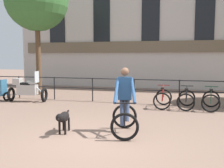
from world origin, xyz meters
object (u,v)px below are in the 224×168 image
(cyclist_with_bike, at_px, (125,104))
(parked_bicycle_near_lamp, at_px, (163,98))
(parked_bicycle_mid_left, at_px, (186,99))
(parked_motorcycle, at_px, (27,89))
(dog, at_px, (63,118))
(parked_bicycle_mid_right, at_px, (211,100))

(cyclist_with_bike, height_order, parked_bicycle_near_lamp, cyclist_with_bike)
(cyclist_with_bike, distance_m, parked_bicycle_mid_left, 4.09)
(parked_motorcycle, bearing_deg, dog, -146.31)
(parked_bicycle_mid_left, distance_m, parked_bicycle_mid_right, 0.88)
(dog, bearing_deg, parked_bicycle_mid_left, 43.89)
(parked_bicycle_near_lamp, bearing_deg, parked_bicycle_mid_right, 179.68)
(parked_motorcycle, distance_m, parked_bicycle_near_lamp, 5.91)
(cyclist_with_bike, height_order, parked_bicycle_mid_right, cyclist_with_bike)
(cyclist_with_bike, distance_m, parked_motorcycle, 6.31)
(cyclist_with_bike, xyz_separation_m, parked_bicycle_near_lamp, (0.71, 3.75, -0.41))
(dog, relative_size, parked_bicycle_mid_right, 0.84)
(dog, distance_m, parked_bicycle_mid_right, 5.81)
(parked_motorcycle, xyz_separation_m, parked_bicycle_near_lamp, (5.91, 0.18, -0.20))
(dog, xyz_separation_m, parked_bicycle_mid_right, (4.00, 4.22, -0.05))
(cyclist_with_bike, xyz_separation_m, parked_motorcycle, (-5.20, 3.56, -0.20))
(dog, distance_m, parked_motorcycle, 5.47)
(dog, height_order, parked_bicycle_mid_left, parked_bicycle_mid_left)
(parked_bicycle_mid_left, bearing_deg, cyclist_with_bike, 69.80)
(parked_motorcycle, relative_size, parked_bicycle_near_lamp, 1.55)
(parked_bicycle_near_lamp, distance_m, parked_bicycle_mid_left, 0.88)
(cyclist_with_bike, distance_m, dog, 1.63)
(cyclist_with_bike, bearing_deg, parked_bicycle_near_lamp, 66.82)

